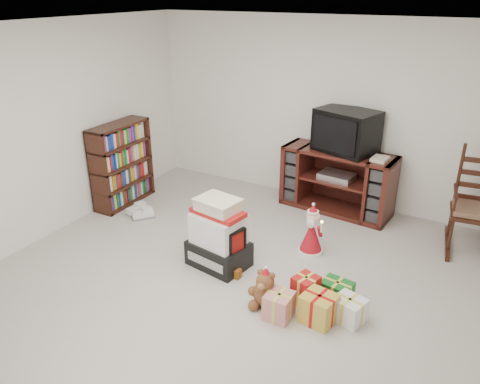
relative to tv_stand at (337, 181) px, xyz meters
name	(u,v)px	position (x,y,z in m)	size (l,w,h in m)	color
room	(231,171)	(-0.38, -2.21, 0.83)	(5.01, 5.01, 2.51)	#B8B1A9
tv_stand	(337,181)	(0.00, 0.00, 0.00)	(1.52, 0.67, 0.84)	#471914
bookshelf	(122,166)	(-2.70, -1.19, 0.13)	(0.31, 0.94, 1.14)	#33170E
rocking_chair	(474,214)	(1.69, -0.21, 0.00)	(0.59, 0.88, 1.24)	#33170E
gift_pile	(219,237)	(-0.68, -1.96, -0.08)	(0.69, 0.55, 0.78)	black
red_suitcase	(225,246)	(-0.60, -1.97, -0.16)	(0.44, 0.32, 0.61)	maroon
stocking	(225,250)	(-0.55, -2.05, -0.15)	(0.25, 0.11, 0.54)	#0C710F
teddy_bear	(266,291)	(0.09, -2.38, -0.25)	(0.26, 0.23, 0.39)	brown
santa_figurine	(311,234)	(0.11, -1.23, -0.19)	(0.30, 0.28, 0.61)	#A1111B
mrs_claus_figurine	(215,221)	(-1.06, -1.42, -0.22)	(0.26, 0.25, 0.53)	#A1111B
sneaker_pair	(140,212)	(-2.22, -1.44, -0.37)	(0.41, 0.31, 0.10)	white
gift_cluster	(320,301)	(0.57, -2.22, -0.29)	(0.76, 0.86, 0.26)	#A91613
crt_television	(346,131)	(0.05, 0.03, 0.69)	(0.87, 0.73, 0.55)	black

